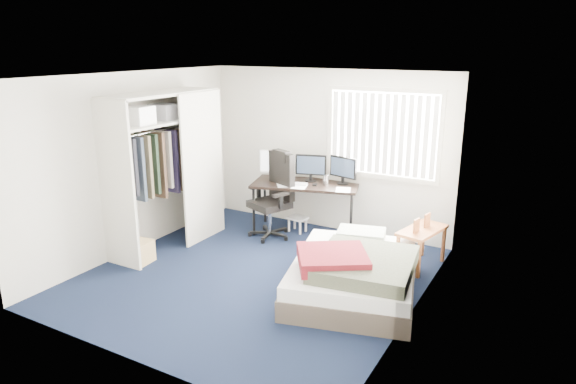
% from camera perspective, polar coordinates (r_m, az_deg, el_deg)
% --- Properties ---
extents(ground, '(4.20, 4.20, 0.00)m').
position_cam_1_polar(ground, '(6.66, -3.60, -9.25)').
color(ground, black).
rests_on(ground, ground).
extents(room_shell, '(4.20, 4.20, 4.20)m').
position_cam_1_polar(room_shell, '(6.16, -3.84, 3.53)').
color(room_shell, silver).
rests_on(room_shell, ground).
extents(window_assembly, '(1.72, 0.09, 1.32)m').
position_cam_1_polar(window_assembly, '(7.57, 10.49, 6.36)').
color(window_assembly, white).
rests_on(window_assembly, ground).
extents(closet, '(0.64, 1.84, 2.22)m').
position_cam_1_polar(closet, '(7.42, -13.60, 4.02)').
color(closet, beige).
rests_on(closet, ground).
extents(desk, '(1.76, 1.17, 1.26)m').
position_cam_1_polar(desk, '(7.90, 2.04, 1.20)').
color(desk, black).
rests_on(desk, ground).
extents(office_chair, '(0.80, 0.80, 1.32)m').
position_cam_1_polar(office_chair, '(7.82, -1.56, -1.32)').
color(office_chair, black).
rests_on(office_chair, ground).
extents(footstool, '(0.32, 0.27, 0.24)m').
position_cam_1_polar(footstool, '(8.07, 1.06, -3.16)').
color(footstool, white).
rests_on(footstool, ground).
extents(nightstand, '(0.54, 0.83, 0.71)m').
position_cam_1_polar(nightstand, '(6.96, 14.68, -4.48)').
color(nightstand, brown).
rests_on(nightstand, ground).
extents(bed, '(1.83, 2.17, 0.62)m').
position_cam_1_polar(bed, '(6.15, 7.36, -8.84)').
color(bed, '#463C32').
rests_on(bed, ground).
extents(pine_box, '(0.43, 0.33, 0.30)m').
position_cam_1_polar(pine_box, '(7.29, -16.46, -6.31)').
color(pine_box, tan).
rests_on(pine_box, ground).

